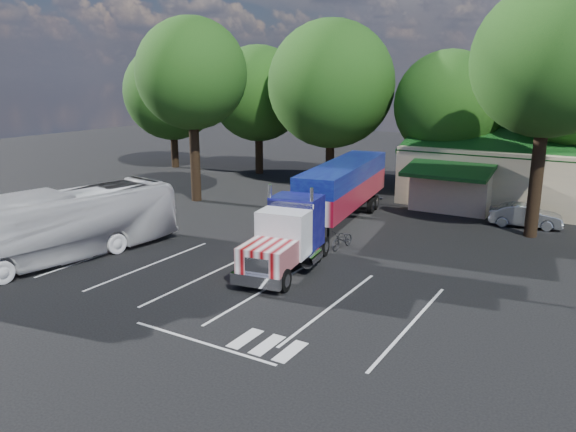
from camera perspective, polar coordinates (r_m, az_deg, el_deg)
The scene contains 12 objects.
ground at distance 30.13m, azimuth -1.28°, elevation -2.78°, with size 120.00×120.00×0.00m, color black.
tree_row_a at distance 55.43m, azimuth -11.72°, elevation 12.22°, with size 9.00×9.00×11.68m.
tree_row_b at distance 50.86m, azimuth -3.03°, elevation 12.30°, with size 8.40×8.40×11.35m.
tree_row_c at distance 45.40m, azimuth 4.41°, elevation 13.20°, with size 10.00×10.00×13.05m.
tree_row_d at distance 43.43m, azimuth 16.03°, elevation 10.74°, with size 8.00×8.00×10.60m.
tree_near_left at distance 39.91m, azimuth -9.77°, elevation 14.02°, with size 7.60×7.60×12.65m.
tree_near_right at distance 33.08m, azimuth 25.01°, elevation 14.07°, with size 8.00×8.00×13.50m.
semi_truck at distance 31.62m, azimuth 4.45°, elevation 2.08°, with size 5.07×18.55×3.86m.
woman at distance 24.28m, azimuth -1.51°, elevation -4.85°, with size 0.64×0.42×1.75m, color black.
bicycle at distance 29.22m, azimuth 5.55°, elevation -2.37°, with size 0.66×1.91×1.00m, color black.
tour_bus at distance 29.21m, azimuth -22.45°, elevation -0.95°, with size 2.87×12.26×3.42m, color silver.
silver_sedan at distance 36.06m, azimuth 22.97°, elevation 0.03°, with size 1.43×4.10×1.35m, color #A1A5A8.
Camera 1 is at (15.44, -24.33, 8.80)m, focal length 35.00 mm.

